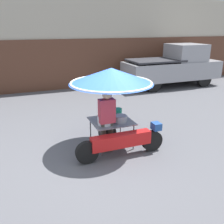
# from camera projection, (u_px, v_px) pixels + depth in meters

# --- Properties ---
(ground_plane) EXTENTS (36.00, 36.00, 0.00)m
(ground_plane) POSITION_uv_depth(u_px,v_px,m) (104.00, 154.00, 6.16)
(ground_plane) COLOR #56565B
(shopfront_building) EXTENTS (28.00, 2.06, 4.37)m
(shopfront_building) POSITION_uv_depth(u_px,v_px,m) (50.00, 43.00, 12.51)
(shopfront_building) COLOR #B2A893
(shopfront_building) RESTS_ON ground
(vendor_motorcycle_cart) EXTENTS (2.22, 2.06, 2.04)m
(vendor_motorcycle_cart) POSITION_uv_depth(u_px,v_px,m) (112.00, 85.00, 6.02)
(vendor_motorcycle_cart) COLOR black
(vendor_motorcycle_cart) RESTS_ON ground
(vendor_person) EXTENTS (0.38, 0.22, 1.57)m
(vendor_person) POSITION_uv_depth(u_px,v_px,m) (107.00, 119.00, 6.00)
(vendor_person) COLOR #4C473D
(vendor_person) RESTS_ON ground
(pickup_truck) EXTENTS (5.00, 1.78, 2.12)m
(pickup_truck) POSITION_uv_depth(u_px,v_px,m) (174.00, 66.00, 12.84)
(pickup_truck) COLOR black
(pickup_truck) RESTS_ON ground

